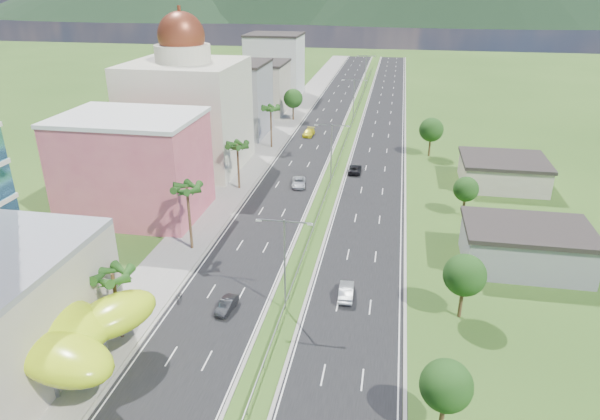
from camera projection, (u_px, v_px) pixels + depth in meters
The scene contains 33 objects.
ground at pixel (264, 368), 50.71m from camera, with size 500.00×500.00×0.00m, color #2D5119.
road_left at pixel (321, 126), 133.11m from camera, with size 11.00×260.00×0.04m, color black.
road_right at pixel (382, 129), 130.66m from camera, with size 11.00×260.00×0.04m, color black.
sidewalk_left at pixel (284, 124), 134.64m from camera, with size 7.00×260.00×0.12m, color gray.
median_guardrail at pixel (343, 146), 115.40m from camera, with size 0.10×216.06×0.76m.
streetlight_median_b at pixel (285, 256), 57.04m from camera, with size 6.04×0.25×11.00m.
streetlight_median_c at pixel (331, 148), 93.11m from camera, with size 6.04×0.25×11.00m.
streetlight_median_d at pixel (354, 96), 133.70m from camera, with size 6.04×0.25×11.00m.
streetlight_median_e at pixel (366, 69), 174.29m from camera, with size 6.04×0.25×11.00m.
lime_canopy at pixel (37, 327), 48.37m from camera, with size 18.00×15.00×7.40m.
pink_shophouse at pixel (134, 168), 81.15m from camera, with size 20.00×15.00×15.00m, color #C85265.
domed_building at pixel (187, 109), 100.36m from camera, with size 20.00×20.00×28.70m.
midrise_grey at pixel (232, 100), 124.08m from camera, with size 16.00×15.00×16.00m, color gray.
midrise_beige at pixel (256, 88), 144.53m from camera, with size 16.00×15.00×13.00m, color #B1A592.
midrise_white at pixel (275, 66), 164.27m from camera, with size 16.00×15.00×18.00m, color silver.
shed_near at pixel (525, 248), 67.69m from camera, with size 15.00×10.00×5.00m, color gray.
shed_far at pixel (502, 173), 94.54m from camera, with size 14.00×12.00×4.40m, color #B1A592.
palm_tree_b at pixel (113, 278), 52.23m from camera, with size 3.60×3.60×8.10m.
palm_tree_c at pixel (187, 191), 69.69m from camera, with size 3.60×3.60×9.60m.
palm_tree_d at pixel (237, 147), 90.82m from camera, with size 3.60×3.60×8.60m.
palm_tree_e at pixel (271, 110), 113.06m from camera, with size 3.60×3.60×9.40m.
leafy_tree_lfar at pixel (293, 99), 136.70m from camera, with size 4.90×4.90×8.05m.
leafy_tree_ra at pixel (446, 386), 41.68m from camera, with size 4.20×4.20×6.90m.
leafy_tree_rb at pixel (465, 275), 56.36m from camera, with size 4.55×4.55×7.47m.
leafy_tree_rc at pixel (466, 189), 81.45m from camera, with size 3.85×3.85×6.33m.
leafy_tree_rd at pixel (431, 130), 108.68m from camera, with size 4.90×4.90×8.05m.
mountain_ridge at pixel (462, 22), 446.81m from camera, with size 860.00×140.00×90.00m, color black, non-canonical shape.
car_dark_left at pixel (227, 305), 59.20m from camera, with size 1.39×4.00×1.32m, color black.
car_silver_mid_left at pixel (299, 182), 94.52m from camera, with size 2.33×5.05×1.40m, color #B7BABF.
car_yellow_far_left at pixel (309, 133), 124.61m from camera, with size 2.15×5.30×1.54m, color yellow.
car_silver_right at pixel (346, 291), 61.65m from camera, with size 1.62×4.64×1.53m, color #ADB1B5.
car_dark_far_right at pixel (355, 169), 101.14m from camera, with size 2.32×5.02×1.40m, color black.
motorcycle at pixel (179, 296), 61.03m from camera, with size 0.59×1.95×1.25m, color black.
Camera 1 is at (10.59, -39.23, 34.03)m, focal length 32.00 mm.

